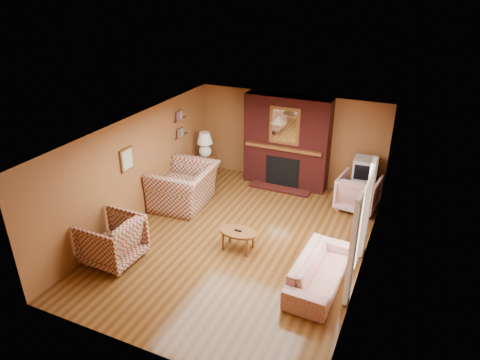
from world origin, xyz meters
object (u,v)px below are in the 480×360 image
at_px(table_lamp, 205,144).
at_px(crt_tv, 365,169).
at_px(plaid_armchair, 112,240).
at_px(coffee_table, 238,234).
at_px(side_table, 206,168).
at_px(floral_armchair, 358,193).
at_px(tv_stand, 362,190).
at_px(floral_sofa, 320,271).
at_px(fireplace, 286,143).
at_px(plaid_loveseat, 184,186).

relative_size(table_lamp, crt_tv, 1.18).
xyz_separation_m(plaid_armchair, table_lamp, (-0.15, 4.06, 0.55)).
distance_m(coffee_table, side_table, 3.51).
bearing_deg(table_lamp, floral_armchair, -0.42).
bearing_deg(plaid_armchair, side_table, -176.26).
relative_size(table_lamp, tv_stand, 1.07).
bearing_deg(side_table, table_lamp, 0.00).
bearing_deg(tv_stand, side_table, -172.68).
bearing_deg(plaid_armchair, floral_armchair, 137.18).
height_order(floral_sofa, floral_armchair, floral_armchair).
height_order(fireplace, tv_stand, fireplace).
relative_size(floral_sofa, crt_tv, 3.32).
xyz_separation_m(floral_sofa, side_table, (-4.00, 3.14, 0.03)).
height_order(plaid_loveseat, tv_stand, plaid_loveseat).
bearing_deg(plaid_loveseat, plaid_armchair, -6.44).
distance_m(tv_stand, crt_tv, 0.58).
relative_size(floral_sofa, coffee_table, 2.45).
relative_size(fireplace, floral_sofa, 1.23).
bearing_deg(floral_sofa, floral_armchair, 0.47).
height_order(plaid_armchair, tv_stand, plaid_armchair).
bearing_deg(floral_armchair, fireplace, -9.11).
bearing_deg(plaid_armchair, tv_stand, 139.45).
relative_size(floral_armchair, crt_tv, 1.59).
xyz_separation_m(plaid_loveseat, plaid_armchair, (-0.10, -2.53, -0.03)).
distance_m(floral_sofa, coffee_table, 1.84).
xyz_separation_m(plaid_armchair, side_table, (-0.15, 4.06, -0.15)).
distance_m(plaid_armchair, floral_sofa, 3.96).
bearing_deg(plaid_armchair, fireplace, 158.65).
bearing_deg(side_table, floral_armchair, -0.42).
relative_size(plaid_loveseat, coffee_table, 1.92).
distance_m(fireplace, plaid_loveseat, 2.86).
height_order(fireplace, plaid_loveseat, fireplace).
height_order(plaid_loveseat, floral_sofa, plaid_loveseat).
bearing_deg(tv_stand, floral_sofa, -89.96).
bearing_deg(floral_armchair, coffee_table, 61.51).
distance_m(floral_armchair, crt_tv, 0.61).
bearing_deg(plaid_loveseat, floral_armchair, 107.16).
bearing_deg(table_lamp, coffee_table, -51.07).
height_order(plaid_loveseat, plaid_armchair, plaid_loveseat).
bearing_deg(crt_tv, coffee_table, -122.25).
distance_m(table_lamp, tv_stand, 4.22).
relative_size(plaid_loveseat, table_lamp, 2.19).
relative_size(floral_armchair, table_lamp, 1.34).
bearing_deg(coffee_table, plaid_armchair, -147.10).
bearing_deg(tv_stand, plaid_loveseat, -151.69).
xyz_separation_m(floral_sofa, floral_armchair, (0.11, 3.11, 0.14)).
bearing_deg(floral_armchair, side_table, 6.18).
bearing_deg(table_lamp, fireplace, 14.29).
distance_m(plaid_armchair, floral_armchair, 5.65).
bearing_deg(fireplace, side_table, -165.71).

